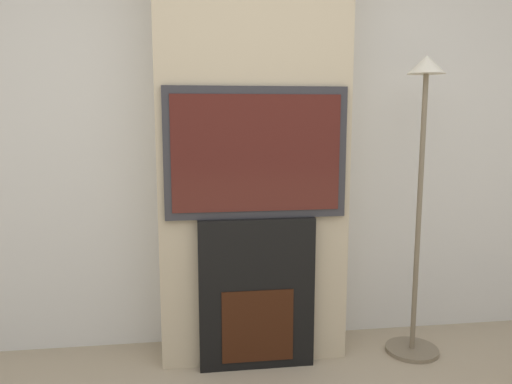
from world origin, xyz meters
name	(u,v)px	position (x,y,z in m)	size (l,w,h in m)	color
wall_back	(247,128)	(0.00, 2.03, 1.35)	(6.00, 0.06, 2.70)	silver
chimney_breast	(252,129)	(0.00, 1.82, 1.35)	(1.07, 0.36, 2.70)	#BCAD8E
fireplace	(256,293)	(0.00, 1.64, 0.43)	(0.65, 0.15, 0.87)	black
television	(256,153)	(0.00, 1.64, 1.23)	(1.00, 0.07, 0.72)	#2D2D33
floor_lamp	(421,181)	(0.96, 1.65, 1.05)	(0.32, 0.32, 1.76)	#726651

